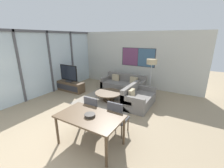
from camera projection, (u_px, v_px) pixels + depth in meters
name	position (u px, v px, depth m)	size (l,w,h in m)	color
ground_plane	(40.00, 147.00, 3.59)	(24.00, 24.00, 0.00)	#9E896B
wall_back	(133.00, 60.00, 7.75)	(6.87, 0.09, 2.80)	silver
window_wall_left	(50.00, 60.00, 6.84)	(0.07, 5.57, 2.80)	silver
area_rug	(108.00, 100.00, 6.26)	(2.39, 2.19, 0.01)	gray
tv_console	(70.00, 86.00, 7.29)	(1.54, 0.46, 0.47)	brown
television	(69.00, 74.00, 7.11)	(1.02, 0.20, 0.80)	#2D2D33
sofa_main	(123.00, 85.00, 7.34)	(2.06, 0.88, 0.78)	slate
sofa_side	(137.00, 99.00, 5.72)	(0.88, 1.49, 0.78)	slate
coffee_table	(108.00, 94.00, 6.18)	(1.10, 1.10, 0.35)	brown
dining_table	(90.00, 119.00, 3.50)	(1.52, 0.91, 0.78)	brown
dining_chair_left	(94.00, 111.00, 4.24)	(0.46, 0.46, 0.97)	#4C4C51
dining_chair_centre	(117.00, 117.00, 3.92)	(0.46, 0.46, 0.97)	#4C4C51
fruit_bowl	(90.00, 115.00, 3.43)	(0.26, 0.26, 0.06)	#332D28
floor_lamp	(152.00, 64.00, 6.33)	(0.44, 0.44, 1.65)	#2D2D33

